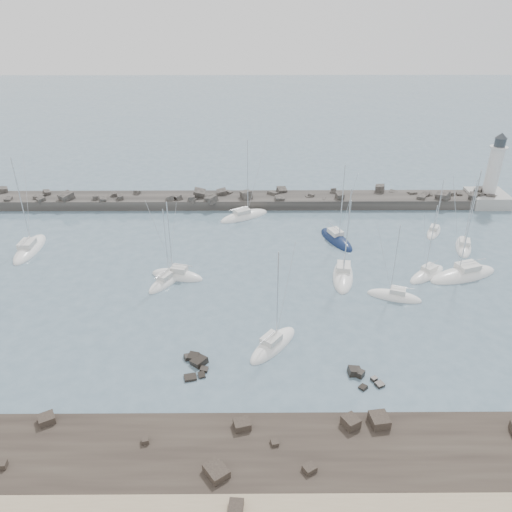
{
  "coord_description": "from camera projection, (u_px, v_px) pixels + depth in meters",
  "views": [
    {
      "loc": [
        1.81,
        -51.66,
        37.07
      ],
      "look_at": [
        2.2,
        12.0,
        2.7
      ],
      "focal_mm": 35.0,
      "sensor_mm": 36.0,
      "label": 1
    }
  ],
  "objects": [
    {
      "name": "sailboat_3",
      "position": [
        167.0,
        281.0,
        71.1
      ],
      "size": [
        5.73,
        7.71,
        11.97
      ],
      "color": "white",
      "rests_on": "ground"
    },
    {
      "name": "rock_cluster_far",
      "position": [
        361.0,
        376.0,
        53.67
      ],
      "size": [
        3.67,
        3.54,
        1.15
      ],
      "color": "black",
      "rests_on": "ground"
    },
    {
      "name": "sailboat_4",
      "position": [
        244.0,
        216.0,
        91.14
      ],
      "size": [
        9.93,
        7.59,
        15.27
      ],
      "color": "white",
      "rests_on": "ground"
    },
    {
      "name": "sailboat_6",
      "position": [
        343.0,
        276.0,
        72.25
      ],
      "size": [
        4.49,
        9.84,
        15.08
      ],
      "color": "white",
      "rests_on": "ground"
    },
    {
      "name": "lighthouse",
      "position": [
        489.0,
        189.0,
        95.28
      ],
      "size": [
        7.0,
        7.0,
        14.6
      ],
      "color": "#999894",
      "rests_on": "ground"
    },
    {
      "name": "rock_cluster_near",
      "position": [
        197.0,
        365.0,
        55.41
      ],
      "size": [
        3.1,
        4.63,
        1.43
      ],
      "color": "black",
      "rests_on": "ground"
    },
    {
      "name": "sailboat_7",
      "position": [
        273.0,
        345.0,
        58.34
      ],
      "size": [
        7.11,
        8.19,
        13.29
      ],
      "color": "white",
      "rests_on": "ground"
    },
    {
      "name": "rock_shelf",
      "position": [
        233.0,
        467.0,
        43.71
      ],
      "size": [
        140.0,
        12.25,
        1.84
      ],
      "color": "black",
      "rests_on": "ground"
    },
    {
      "name": "sailboat_11",
      "position": [
        463.0,
        275.0,
        72.5
      ],
      "size": [
        11.61,
        6.9,
        17.41
      ],
      "color": "white",
      "rests_on": "ground"
    },
    {
      "name": "breakwater",
      "position": [
        207.0,
        203.0,
        96.29
      ],
      "size": [
        115.0,
        7.53,
        4.92
      ],
      "color": "#302D2B",
      "rests_on": "ground"
    },
    {
      "name": "sailboat_13",
      "position": [
        427.0,
        275.0,
        72.73
      ],
      "size": [
        7.41,
        6.64,
        12.07
      ],
      "color": "white",
      "rests_on": "ground"
    },
    {
      "name": "sailboat_8",
      "position": [
        336.0,
        240.0,
        82.72
      ],
      "size": [
        5.98,
        9.42,
        14.33
      ],
      "color": "#101E43",
      "rests_on": "ground"
    },
    {
      "name": "ground",
      "position": [
        239.0,
        320.0,
        63.06
      ],
      "size": [
        400.0,
        400.0,
        0.0
      ],
      "primitive_type": "plane",
      "color": "slate",
      "rests_on": "ground"
    },
    {
      "name": "sailboat_1",
      "position": [
        30.0,
        249.0,
        79.67
      ],
      "size": [
        3.4,
        10.37,
        16.2
      ],
      "color": "white",
      "rests_on": "ground"
    },
    {
      "name": "sailboat_9",
      "position": [
        394.0,
        297.0,
        67.54
      ],
      "size": [
        7.63,
        4.56,
        11.64
      ],
      "color": "white",
      "rests_on": "ground"
    },
    {
      "name": "sailboat_12",
      "position": [
        434.0,
        232.0,
        85.38
      ],
      "size": [
        4.81,
        6.56,
        10.26
      ],
      "color": "white",
      "rests_on": "ground"
    },
    {
      "name": "sailboat_5",
      "position": [
        177.0,
        276.0,
        72.33
      ],
      "size": [
        8.25,
        4.45,
        12.71
      ],
      "color": "white",
      "rests_on": "ground"
    },
    {
      "name": "sailboat_10",
      "position": [
        463.0,
        247.0,
        80.49
      ],
      "size": [
        4.76,
        8.15,
        12.37
      ],
      "color": "white",
      "rests_on": "ground"
    }
  ]
}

